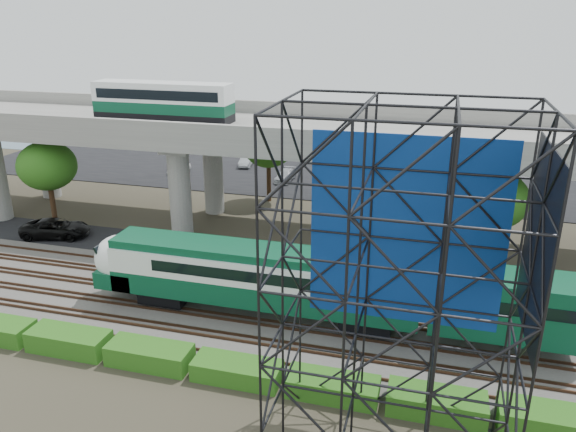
% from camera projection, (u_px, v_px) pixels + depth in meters
% --- Properties ---
extents(ground, '(140.00, 140.00, 0.00)m').
position_uv_depth(ground, '(247.00, 333.00, 33.28)').
color(ground, '#474233').
rests_on(ground, ground).
extents(ballast_bed, '(90.00, 12.00, 0.20)m').
position_uv_depth(ballast_bed, '(257.00, 315.00, 35.06)').
color(ballast_bed, slate).
rests_on(ballast_bed, ground).
extents(service_road, '(90.00, 5.00, 0.08)m').
position_uv_depth(service_road, '(292.00, 261.00, 42.78)').
color(service_road, black).
rests_on(service_road, ground).
extents(parking_lot, '(90.00, 18.00, 0.08)m').
position_uv_depth(parking_lot, '(345.00, 178.00, 64.06)').
color(parking_lot, black).
rests_on(parking_lot, ground).
extents(harbor_water, '(140.00, 40.00, 0.03)m').
position_uv_depth(harbor_water, '(370.00, 138.00, 83.99)').
color(harbor_water, '#435D6F').
rests_on(harbor_water, ground).
extents(rail_tracks, '(90.00, 9.52, 0.16)m').
position_uv_depth(rail_tracks, '(257.00, 313.00, 35.00)').
color(rail_tracks, '#472D1E').
rests_on(rail_tracks, ballast_bed).
extents(commuter_train, '(29.30, 3.06, 4.30)m').
position_uv_depth(commuter_train, '(295.00, 280.00, 33.50)').
color(commuter_train, black).
rests_on(commuter_train, rail_tracks).
extents(overpass, '(80.00, 12.00, 12.40)m').
position_uv_depth(overpass, '(299.00, 140.00, 45.18)').
color(overpass, '#9E9B93').
rests_on(overpass, ground).
extents(scaffold_tower, '(9.36, 6.36, 15.00)m').
position_uv_depth(scaffold_tower, '(397.00, 306.00, 21.25)').
color(scaffold_tower, black).
rests_on(scaffold_tower, ground).
extents(hedge_strip, '(34.60, 1.80, 1.20)m').
position_uv_depth(hedge_strip, '(237.00, 370.00, 28.95)').
color(hedge_strip, '#275C15').
rests_on(hedge_strip, ground).
extents(trees, '(40.94, 16.94, 7.69)m').
position_uv_depth(trees, '(256.00, 168.00, 47.17)').
color(trees, '#382314').
rests_on(trees, ground).
extents(suv, '(5.99, 3.84, 1.54)m').
position_uv_depth(suv, '(56.00, 228.00, 47.00)').
color(suv, black).
rests_on(suv, service_road).
extents(parked_cars, '(37.22, 9.45, 1.26)m').
position_uv_depth(parked_cars, '(352.00, 174.00, 63.44)').
color(parked_cars, white).
rests_on(parked_cars, parking_lot).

